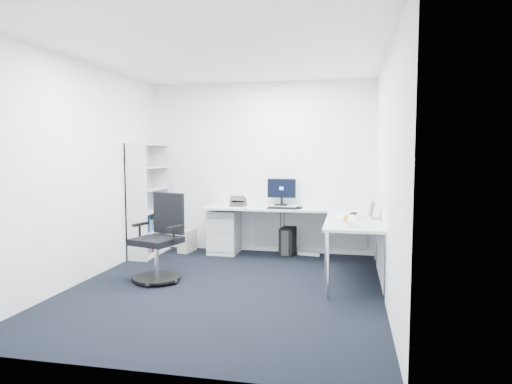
% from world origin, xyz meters
% --- Properties ---
extents(ground, '(4.20, 4.20, 0.00)m').
position_xyz_m(ground, '(0.00, 0.00, 0.00)').
color(ground, black).
extents(ceiling, '(4.20, 4.20, 0.00)m').
position_xyz_m(ceiling, '(0.00, 0.00, 2.70)').
color(ceiling, white).
extents(wall_back, '(3.60, 0.02, 2.70)m').
position_xyz_m(wall_back, '(0.00, 2.10, 1.35)').
color(wall_back, white).
rests_on(wall_back, ground).
extents(wall_front, '(3.60, 0.02, 2.70)m').
position_xyz_m(wall_front, '(0.00, -2.10, 1.35)').
color(wall_front, white).
rests_on(wall_front, ground).
extents(wall_left, '(0.02, 4.20, 2.70)m').
position_xyz_m(wall_left, '(-1.80, 0.00, 1.35)').
color(wall_left, white).
rests_on(wall_left, ground).
extents(wall_right, '(0.02, 4.20, 2.70)m').
position_xyz_m(wall_right, '(1.80, 0.00, 1.35)').
color(wall_right, white).
rests_on(wall_right, ground).
extents(l_desk, '(2.62, 1.47, 0.77)m').
position_xyz_m(l_desk, '(0.55, 1.40, 0.38)').
color(l_desk, silver).
rests_on(l_desk, ground).
extents(drawer_pedestal, '(0.45, 0.55, 0.68)m').
position_xyz_m(drawer_pedestal, '(-0.52, 1.85, 0.34)').
color(drawer_pedestal, silver).
rests_on(drawer_pedestal, ground).
extents(bookshelf, '(0.34, 0.86, 1.73)m').
position_xyz_m(bookshelf, '(-1.62, 1.45, 0.86)').
color(bookshelf, silver).
rests_on(bookshelf, ground).
extents(task_chair, '(0.76, 0.76, 1.08)m').
position_xyz_m(task_chair, '(-0.90, 0.10, 0.54)').
color(task_chair, black).
rests_on(task_chair, ground).
extents(black_pc_tower, '(0.25, 0.46, 0.43)m').
position_xyz_m(black_pc_tower, '(0.48, 1.94, 0.21)').
color(black_pc_tower, black).
rests_on(black_pc_tower, ground).
extents(beige_pc_tower, '(0.21, 0.39, 0.35)m').
position_xyz_m(beige_pc_tower, '(-1.14, 1.81, 0.18)').
color(beige_pc_tower, '#BAB19E').
rests_on(beige_pc_tower, ground).
extents(power_strip, '(0.35, 0.11, 0.04)m').
position_xyz_m(power_strip, '(0.81, 1.92, 0.02)').
color(power_strip, white).
rests_on(power_strip, ground).
extents(monitor, '(0.45, 0.16, 0.43)m').
position_xyz_m(monitor, '(0.37, 1.96, 0.98)').
color(monitor, black).
rests_on(monitor, l_desk).
extents(black_keyboard, '(0.44, 0.19, 0.02)m').
position_xyz_m(black_keyboard, '(0.45, 1.53, 0.78)').
color(black_keyboard, black).
rests_on(black_keyboard, l_desk).
extents(mouse, '(0.09, 0.12, 0.04)m').
position_xyz_m(mouse, '(0.69, 1.58, 0.78)').
color(mouse, black).
rests_on(mouse, l_desk).
extents(desk_phone, '(0.23, 0.23, 0.16)m').
position_xyz_m(desk_phone, '(-0.27, 1.73, 0.84)').
color(desk_phone, '#2A2A2C').
rests_on(desk_phone, l_desk).
extents(laptop, '(0.34, 0.33, 0.23)m').
position_xyz_m(laptop, '(1.50, 0.79, 0.88)').
color(laptop, silver).
rests_on(laptop, l_desk).
extents(white_keyboard, '(0.14, 0.47, 0.02)m').
position_xyz_m(white_keyboard, '(1.28, 0.72, 0.77)').
color(white_keyboard, white).
rests_on(white_keyboard, l_desk).
extents(headphones, '(0.15, 0.20, 0.05)m').
position_xyz_m(headphones, '(1.46, 1.08, 0.79)').
color(headphones, black).
rests_on(headphones, l_desk).
extents(orange_fruit, '(0.09, 0.09, 0.09)m').
position_xyz_m(orange_fruit, '(1.39, 0.39, 0.81)').
color(orange_fruit, orange).
rests_on(orange_fruit, l_desk).
extents(tissue_box, '(0.11, 0.20, 0.07)m').
position_xyz_m(tissue_box, '(1.44, 0.12, 0.80)').
color(tissue_box, white).
rests_on(tissue_box, l_desk).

